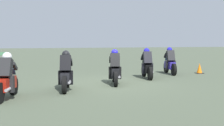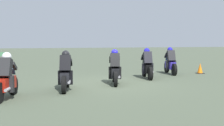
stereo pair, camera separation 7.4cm
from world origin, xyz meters
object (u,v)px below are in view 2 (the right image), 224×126
rider_lane_c (115,70)px  rider_lane_d (66,74)px  rider_lane_a (170,63)px  rider_lane_e (6,80)px  traffic_cone (200,69)px  rider_lane_b (147,66)px

rider_lane_c → rider_lane_d: 2.41m
rider_lane_a → rider_lane_d: size_ratio=1.00×
rider_lane_a → rider_lane_e: bearing=129.6°
rider_lane_d → traffic_cone: bearing=-56.3°
rider_lane_d → rider_lane_c: bearing=-55.8°
rider_lane_b → rider_lane_e: same height
rider_lane_e → traffic_cone: 10.94m
rider_lane_a → rider_lane_e: (-4.69, 8.23, 0.00)m
rider_lane_a → rider_lane_c: same height
rider_lane_b → traffic_cone: (1.09, -3.71, -0.35)m
rider_lane_b → rider_lane_a: bearing=-45.9°
rider_lane_a → traffic_cone: (-0.23, -1.75, -0.35)m
rider_lane_e → rider_lane_a: bearing=-47.1°
rider_lane_a → rider_lane_d: 7.19m
rider_lane_a → rider_lane_c: size_ratio=1.01×
rider_lane_a → rider_lane_c: bearing=133.4°
rider_lane_c → rider_lane_d: size_ratio=0.99×
rider_lane_b → rider_lane_c: (-1.33, 2.06, 0.00)m
rider_lane_b → rider_lane_e: size_ratio=1.01×
rider_lane_e → traffic_cone: (4.46, -9.98, -0.35)m
rider_lane_c → traffic_cone: size_ratio=3.39×
rider_lane_c → rider_lane_e: (-2.04, 4.22, 0.00)m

